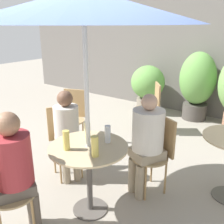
% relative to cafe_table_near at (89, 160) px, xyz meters
% --- Properties ---
extents(ground_plane, '(20.00, 20.00, 0.00)m').
position_rel_cafe_table_near_xyz_m(ground_plane, '(-0.21, -0.09, -0.60)').
color(ground_plane, gray).
extents(storefront_wall, '(10.00, 0.06, 3.00)m').
position_rel_cafe_table_near_xyz_m(storefront_wall, '(-0.21, 3.78, 0.90)').
color(storefront_wall, slate).
rests_on(storefront_wall, ground_plane).
extents(cafe_table_near, '(0.80, 0.80, 0.76)m').
position_rel_cafe_table_near_xyz_m(cafe_table_near, '(0.00, 0.00, 0.00)').
color(cafe_table_near, '#514C47').
rests_on(cafe_table_near, ground_plane).
extents(bistro_chair_0, '(0.47, 0.48, 0.91)m').
position_rel_cafe_table_near_xyz_m(bistro_chair_0, '(0.39, 0.76, -0.06)').
color(bistro_chair_0, '#997F56').
rests_on(bistro_chair_0, ground_plane).
extents(bistro_chair_1, '(0.48, 0.47, 0.91)m').
position_rel_cafe_table_near_xyz_m(bistro_chair_1, '(-0.76, 0.39, -0.06)').
color(bistro_chair_1, '#997F56').
rests_on(bistro_chair_1, ground_plane).
extents(bistro_chair_3, '(0.46, 0.47, 0.91)m').
position_rel_cafe_table_near_xyz_m(bistro_chair_3, '(-1.27, 1.08, -0.06)').
color(bistro_chair_3, '#997F56').
rests_on(bistro_chair_3, ground_plane).
extents(bistro_chair_4, '(0.49, 0.49, 0.91)m').
position_rel_cafe_table_near_xyz_m(bistro_chair_4, '(-0.49, 2.28, -0.06)').
color(bistro_chair_4, '#997F56').
rests_on(bistro_chair_4, ground_plane).
extents(seated_person_0, '(0.42, 0.44, 1.21)m').
position_rel_cafe_table_near_xyz_m(seated_person_0, '(0.32, 0.62, 0.11)').
color(seated_person_0, gray).
rests_on(seated_person_0, ground_plane).
extents(seated_person_1, '(0.38, 0.36, 1.17)m').
position_rel_cafe_table_near_xyz_m(seated_person_1, '(-0.62, 0.32, 0.10)').
color(seated_person_1, gray).
rests_on(seated_person_1, ground_plane).
extents(seated_person_2, '(0.40, 0.42, 1.23)m').
position_rel_cafe_table_near_xyz_m(seated_person_2, '(-0.32, -0.62, 0.13)').
color(seated_person_2, brown).
rests_on(seated_person_2, ground_plane).
extents(beer_glass_0, '(0.07, 0.07, 0.17)m').
position_rel_cafe_table_near_xyz_m(beer_glass_0, '(-0.15, 0.16, 0.24)').
color(beer_glass_0, beige).
rests_on(beer_glass_0, cafe_table_near).
extents(beer_glass_1, '(0.06, 0.06, 0.20)m').
position_rel_cafe_table_near_xyz_m(beer_glass_1, '(-0.12, -0.18, 0.25)').
color(beer_glass_1, '#DBC65B').
rests_on(beer_glass_1, cafe_table_near).
extents(beer_glass_2, '(0.07, 0.07, 0.20)m').
position_rel_cafe_table_near_xyz_m(beer_glass_2, '(0.18, -0.11, 0.25)').
color(beer_glass_2, '#DBC65B').
rests_on(beer_glass_2, cafe_table_near).
extents(beer_glass_3, '(0.06, 0.06, 0.18)m').
position_rel_cafe_table_near_xyz_m(beer_glass_3, '(0.10, 0.19, 0.25)').
color(beer_glass_3, silver).
rests_on(beer_glass_3, cafe_table_near).
extents(potted_plant_0, '(0.74, 0.74, 1.04)m').
position_rel_cafe_table_near_xyz_m(potted_plant_0, '(-1.12, 3.27, -0.01)').
color(potted_plant_0, slate).
rests_on(potted_plant_0, ground_plane).
extents(potted_plant_1, '(0.72, 0.72, 1.38)m').
position_rel_cafe_table_near_xyz_m(potted_plant_1, '(-0.09, 3.44, 0.16)').
color(potted_plant_1, '#47423D').
rests_on(potted_plant_1, ground_plane).
extents(umbrella, '(2.04, 2.04, 2.20)m').
position_rel_cafe_table_near_xyz_m(umbrella, '(-0.00, 0.00, 1.45)').
color(umbrella, silver).
rests_on(umbrella, ground_plane).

